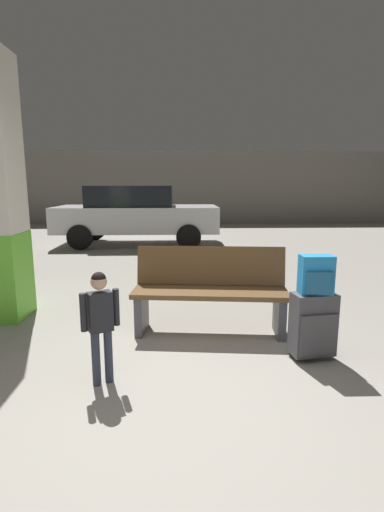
{
  "coord_description": "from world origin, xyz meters",
  "views": [
    {
      "loc": [
        0.09,
        -2.38,
        1.54
      ],
      "look_at": [
        0.22,
        1.3,
        0.85
      ],
      "focal_mm": 26.75,
      "sensor_mm": 36.0,
      "label": 1
    }
  ],
  "objects_px": {
    "parked_car_far": "(136,213)",
    "child": "(100,316)",
    "suitcase": "(313,325)",
    "backpack_bright": "(316,275)",
    "bench": "(210,291)"
  },
  "relations": [
    {
      "from": "bench",
      "to": "suitcase",
      "type": "xyz_separation_m",
      "value": [
        0.86,
        -0.71,
        -0.12
      ]
    },
    {
      "from": "suitcase",
      "to": "backpack_bright",
      "type": "distance_m",
      "value": 0.45
    },
    {
      "from": "backpack_bright",
      "to": "suitcase",
      "type": "bearing_deg",
      "value": 25.9
    },
    {
      "from": "suitcase",
      "to": "child",
      "type": "height_order",
      "value": "child"
    },
    {
      "from": "child",
      "to": "suitcase",
      "type": "bearing_deg",
      "value": 11.47
    },
    {
      "from": "bench",
      "to": "child",
      "type": "xyz_separation_m",
      "value": [
        -0.93,
        -1.07,
        0.11
      ]
    },
    {
      "from": "bench",
      "to": "parked_car_far",
      "type": "distance_m",
      "value": 6.24
    },
    {
      "from": "bench",
      "to": "parked_car_far",
      "type": "relative_size",
      "value": 0.4
    },
    {
      "from": "child",
      "to": "parked_car_far",
      "type": "relative_size",
      "value": 0.22
    },
    {
      "from": "backpack_bright",
      "to": "parked_car_far",
      "type": "bearing_deg",
      "value": 108.62
    },
    {
      "from": "parked_car_far",
      "to": "child",
      "type": "bearing_deg",
      "value": -86.08
    },
    {
      "from": "backpack_bright",
      "to": "child",
      "type": "distance_m",
      "value": 1.84
    },
    {
      "from": "bench",
      "to": "child",
      "type": "bearing_deg",
      "value": -131.05
    },
    {
      "from": "backpack_bright",
      "to": "parked_car_far",
      "type": "height_order",
      "value": "parked_car_far"
    },
    {
      "from": "bench",
      "to": "backpack_bright",
      "type": "xyz_separation_m",
      "value": [
        0.86,
        -0.71,
        0.33
      ]
    }
  ]
}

